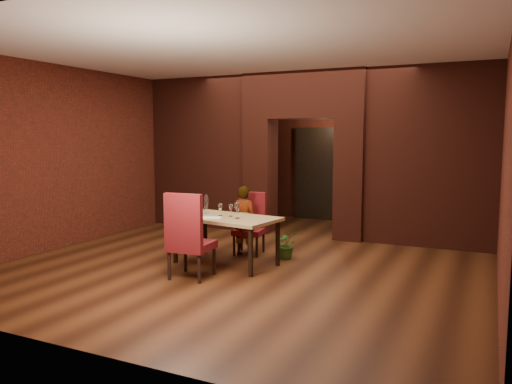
% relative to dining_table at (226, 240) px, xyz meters
% --- Properties ---
extents(floor, '(8.00, 8.00, 0.00)m').
position_rel_dining_table_xyz_m(floor, '(0.29, 0.68, -0.37)').
color(floor, '#462411').
rests_on(floor, ground).
extents(ceiling, '(7.00, 8.00, 0.04)m').
position_rel_dining_table_xyz_m(ceiling, '(0.29, 0.68, 2.83)').
color(ceiling, silver).
rests_on(ceiling, ground).
extents(wall_back, '(7.00, 0.04, 3.20)m').
position_rel_dining_table_xyz_m(wall_back, '(0.29, 4.68, 1.23)').
color(wall_back, maroon).
rests_on(wall_back, ground).
extents(wall_front, '(7.00, 0.04, 3.20)m').
position_rel_dining_table_xyz_m(wall_front, '(0.29, -3.32, 1.23)').
color(wall_front, maroon).
rests_on(wall_front, ground).
extents(wall_left, '(0.04, 8.00, 3.20)m').
position_rel_dining_table_xyz_m(wall_left, '(-3.21, 0.68, 1.23)').
color(wall_left, maroon).
rests_on(wall_left, ground).
extents(wall_right, '(0.04, 8.00, 3.20)m').
position_rel_dining_table_xyz_m(wall_right, '(3.79, 0.68, 1.23)').
color(wall_right, maroon).
rests_on(wall_right, ground).
extents(pillar_left, '(0.55, 0.55, 2.30)m').
position_rel_dining_table_xyz_m(pillar_left, '(-0.66, 2.68, 0.78)').
color(pillar_left, maroon).
rests_on(pillar_left, ground).
extents(pillar_right, '(0.55, 0.55, 2.30)m').
position_rel_dining_table_xyz_m(pillar_right, '(1.24, 2.68, 0.78)').
color(pillar_right, maroon).
rests_on(pillar_right, ground).
extents(lintel, '(2.45, 0.55, 0.90)m').
position_rel_dining_table_xyz_m(lintel, '(0.29, 2.68, 2.38)').
color(lintel, maroon).
rests_on(lintel, ground).
extents(wing_wall_left, '(2.28, 0.35, 3.20)m').
position_rel_dining_table_xyz_m(wing_wall_left, '(-2.08, 2.68, 1.23)').
color(wing_wall_left, maroon).
rests_on(wing_wall_left, ground).
extents(wing_wall_right, '(2.28, 0.35, 3.20)m').
position_rel_dining_table_xyz_m(wing_wall_right, '(2.65, 2.68, 1.23)').
color(wing_wall_right, maroon).
rests_on(wing_wall_right, ground).
extents(vent_panel, '(0.40, 0.03, 0.50)m').
position_rel_dining_table_xyz_m(vent_panel, '(-0.66, 2.39, 0.18)').
color(vent_panel, '#98472C').
rests_on(vent_panel, ground).
extents(rear_door, '(0.90, 0.08, 2.10)m').
position_rel_dining_table_xyz_m(rear_door, '(-0.11, 4.62, 0.68)').
color(rear_door, black).
rests_on(rear_door, ground).
extents(rear_door_frame, '(1.02, 0.04, 2.22)m').
position_rel_dining_table_xyz_m(rear_door_frame, '(-0.11, 4.58, 0.68)').
color(rear_door_frame, black).
rests_on(rear_door_frame, ground).
extents(dining_table, '(1.69, 1.10, 0.74)m').
position_rel_dining_table_xyz_m(dining_table, '(0.00, 0.00, 0.00)').
color(dining_table, tan).
rests_on(dining_table, ground).
extents(chair_far, '(0.53, 0.53, 1.03)m').
position_rel_dining_table_xyz_m(chair_far, '(0.03, 0.73, 0.14)').
color(chair_far, maroon).
rests_on(chair_far, ground).
extents(chair_near, '(0.59, 0.59, 1.20)m').
position_rel_dining_table_xyz_m(chair_near, '(-0.08, -0.84, 0.23)').
color(chair_near, maroon).
rests_on(chair_near, ground).
extents(person_seated, '(0.43, 0.29, 1.16)m').
position_rel_dining_table_xyz_m(person_seated, '(-0.00, 0.62, 0.21)').
color(person_seated, silver).
rests_on(person_seated, ground).
extents(wine_glass_a, '(0.08, 0.08, 0.19)m').
position_rel_dining_table_xyz_m(wine_glass_a, '(-0.12, 0.05, 0.46)').
color(wine_glass_a, white).
rests_on(wine_glass_a, dining_table).
extents(wine_glass_b, '(0.07, 0.07, 0.18)m').
position_rel_dining_table_xyz_m(wine_glass_b, '(0.06, 0.06, 0.46)').
color(wine_glass_b, white).
rests_on(wine_glass_b, dining_table).
extents(wine_glass_c, '(0.09, 0.09, 0.23)m').
position_rel_dining_table_xyz_m(wine_glass_c, '(0.23, -0.07, 0.49)').
color(wine_glass_c, white).
rests_on(wine_glass_c, dining_table).
extents(tasting_sheet, '(0.38, 0.33, 0.00)m').
position_rel_dining_table_xyz_m(tasting_sheet, '(-0.15, -0.20, 0.37)').
color(tasting_sheet, silver).
rests_on(tasting_sheet, dining_table).
extents(wine_bucket, '(0.20, 0.20, 0.25)m').
position_rel_dining_table_xyz_m(wine_bucket, '(-0.55, -0.17, 0.49)').
color(wine_bucket, silver).
rests_on(wine_bucket, dining_table).
extents(water_bottle, '(0.07, 0.07, 0.29)m').
position_rel_dining_table_xyz_m(water_bottle, '(-0.46, 0.18, 0.52)').
color(water_bottle, white).
rests_on(water_bottle, dining_table).
extents(potted_plant, '(0.54, 0.52, 0.47)m').
position_rel_dining_table_xyz_m(potted_plant, '(0.71, 0.73, -0.14)').
color(potted_plant, '#2C5E1D').
rests_on(potted_plant, ground).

